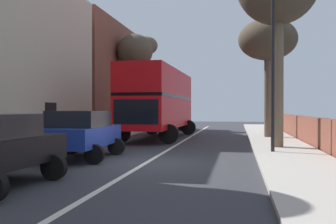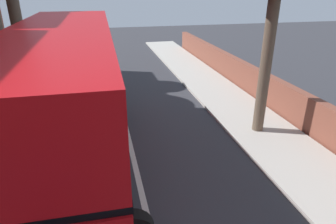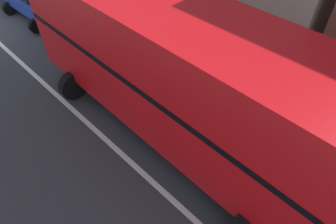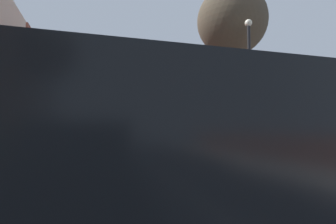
{
  "view_description": "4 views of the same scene",
  "coord_description": "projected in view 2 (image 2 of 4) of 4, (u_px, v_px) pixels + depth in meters",
  "views": [
    {
      "loc": [
        2.96,
        -12.32,
        1.77
      ],
      "look_at": [
        -0.23,
        5.26,
        1.63
      ],
      "focal_mm": 41.19,
      "sensor_mm": 36.0,
      "label": 1
    },
    {
      "loc": [
        -0.76,
        2.39,
        5.03
      ],
      "look_at": [
        0.91,
        9.49,
        1.89
      ],
      "focal_mm": 31.6,
      "sensor_mm": 36.0,
      "label": 2
    },
    {
      "loc": [
        2.73,
        14.61,
        7.01
      ],
      "look_at": [
        -0.87,
        11.02,
        1.87
      ],
      "focal_mm": 31.58,
      "sensor_mm": 36.0,
      "label": 3
    },
    {
      "loc": [
        -2.13,
        -6.15,
        1.56
      ],
      "look_at": [
        0.88,
        3.99,
        2.34
      ],
      "focal_mm": 26.91,
      "sensor_mm": 36.0,
      "label": 4
    }
  ],
  "objects": [
    {
      "name": "double_decker_bus",
      "position": [
        67.0,
        93.0,
        7.96
      ],
      "size": [
        3.67,
        10.21,
        4.06
      ],
      "color": "red",
      "rests_on": "ground"
    },
    {
      "name": "parked_car_white_left_3",
      "position": [
        69.0,
        61.0,
        17.17
      ],
      "size": [
        2.47,
        4.47,
        1.68
      ],
      "color": "silver",
      "rests_on": "ground"
    }
  ]
}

